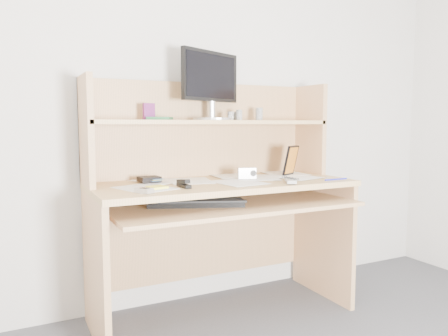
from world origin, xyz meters
name	(u,v)px	position (x,y,z in m)	size (l,w,h in m)	color
back_wall	(199,92)	(0.00, 1.80, 1.25)	(3.60, 0.04, 2.50)	beige
desk	(217,190)	(0.00, 1.56, 0.69)	(1.40, 0.70, 1.30)	tan
paper_clutter	(223,181)	(0.00, 1.48, 0.75)	(1.32, 0.54, 0.01)	white
keyboard	(196,202)	(-0.19, 1.40, 0.67)	(0.51, 0.34, 0.03)	black
tv_remote	(290,180)	(0.29, 1.27, 0.76)	(0.05, 0.17, 0.02)	#A0A09B
flip_phone	(144,189)	(-0.50, 1.28, 0.77)	(0.05, 0.09, 0.02)	#BBBBBD
stapler	(184,183)	(-0.27, 1.36, 0.77)	(0.03, 0.12, 0.04)	black
wallet	(149,179)	(-0.37, 1.61, 0.77)	(0.11, 0.09, 0.03)	black
sticky_note_pad	(157,187)	(-0.40, 1.40, 0.76)	(0.08, 0.08, 0.01)	yellow
digital_camera	(247,173)	(0.15, 1.49, 0.79)	(0.10, 0.04, 0.06)	#A9A9AB
game_case	(291,160)	(0.47, 1.53, 0.84)	(0.13, 0.01, 0.18)	black
blue_pen	(336,179)	(0.56, 1.22, 0.76)	(0.01, 0.01, 0.15)	#171BAE
card_box	(149,112)	(-0.35, 1.67, 1.13)	(0.07, 0.02, 0.09)	maroon
shelf_book	(160,119)	(-0.29, 1.67, 1.09)	(0.12, 0.17, 0.02)	#2E753B
chip_stack_a	(231,116)	(0.11, 1.60, 1.11)	(0.04, 0.04, 0.05)	black
chip_stack_b	(239,115)	(0.17, 1.62, 1.11)	(0.04, 0.04, 0.06)	silver
chip_stack_c	(237,116)	(0.18, 1.67, 1.11)	(0.04, 0.04, 0.05)	black
chip_stack_d	(259,114)	(0.32, 1.64, 1.12)	(0.04, 0.04, 0.08)	silver
monitor	(211,84)	(0.02, 1.67, 1.29)	(0.42, 0.25, 0.39)	silver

